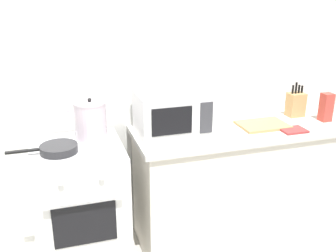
# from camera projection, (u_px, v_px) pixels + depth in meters

# --- Properties ---
(back_wall) EXTENTS (4.40, 0.10, 2.50)m
(back_wall) POSITION_uv_depth(u_px,v_px,m) (156.00, 79.00, 2.98)
(back_wall) COLOR silver
(back_wall) RESTS_ON ground_plane
(lower_cabinet_right) EXTENTS (1.64, 0.56, 0.88)m
(lower_cabinet_right) POSITION_uv_depth(u_px,v_px,m) (242.00, 184.00, 3.11)
(lower_cabinet_right) COLOR beige
(lower_cabinet_right) RESTS_ON ground_plane
(countertop_right) EXTENTS (1.70, 0.60, 0.04)m
(countertop_right) POSITION_uv_depth(u_px,v_px,m) (246.00, 129.00, 2.95)
(countertop_right) COLOR beige
(countertop_right) RESTS_ON lower_cabinet_right
(stove) EXTENTS (0.60, 0.64, 0.92)m
(stove) POSITION_uv_depth(u_px,v_px,m) (81.00, 208.00, 2.74)
(stove) COLOR white
(stove) RESTS_ON ground_plane
(stock_pot) EXTENTS (0.31, 0.22, 0.29)m
(stock_pot) POSITION_uv_depth(u_px,v_px,m) (91.00, 120.00, 2.69)
(stock_pot) COLOR silver
(stock_pot) RESTS_ON stove
(frying_pan) EXTENTS (0.44, 0.24, 0.05)m
(frying_pan) POSITION_uv_depth(u_px,v_px,m) (58.00, 149.00, 2.50)
(frying_pan) COLOR #28282B
(frying_pan) RESTS_ON stove
(microwave) EXTENTS (0.50, 0.37, 0.30)m
(microwave) POSITION_uv_depth(u_px,v_px,m) (172.00, 112.00, 2.79)
(microwave) COLOR white
(microwave) RESTS_ON countertop_right
(cutting_board) EXTENTS (0.36, 0.26, 0.02)m
(cutting_board) POSITION_uv_depth(u_px,v_px,m) (263.00, 125.00, 2.96)
(cutting_board) COLOR tan
(cutting_board) RESTS_ON countertop_right
(knife_block) EXTENTS (0.13, 0.10, 0.28)m
(knife_block) POSITION_uv_depth(u_px,v_px,m) (296.00, 104.00, 3.16)
(knife_block) COLOR tan
(knife_block) RESTS_ON countertop_right
(pasta_box) EXTENTS (0.08, 0.08, 0.22)m
(pasta_box) POSITION_uv_depth(u_px,v_px,m) (326.00, 107.00, 3.04)
(pasta_box) COLOR #B73D33
(pasta_box) RESTS_ON countertop_right
(oven_mitt) EXTENTS (0.18, 0.14, 0.02)m
(oven_mitt) POSITION_uv_depth(u_px,v_px,m) (293.00, 130.00, 2.86)
(oven_mitt) COLOR #993333
(oven_mitt) RESTS_ON countertop_right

